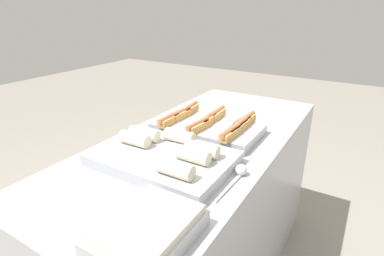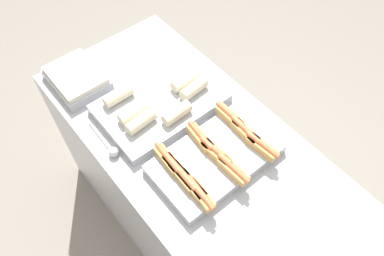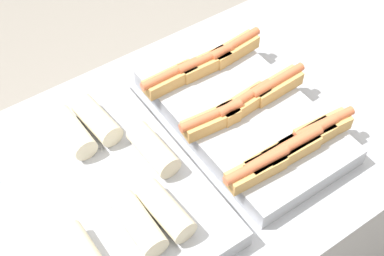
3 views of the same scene
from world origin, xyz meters
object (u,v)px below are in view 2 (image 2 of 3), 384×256
tray_hotdogs (214,158)px  tray_wraps (160,103)px  tray_side_front (77,79)px  serving_spoon_near (111,149)px

tray_hotdogs → tray_wraps: bearing=179.3°
tray_wraps → tray_side_front: 0.44m
tray_wraps → serving_spoon_near: (0.06, -0.30, -0.02)m
tray_wraps → tray_hotdogs: bearing=-0.7°
tray_hotdogs → tray_side_front: 0.79m
serving_spoon_near → tray_side_front: bearing=169.0°
tray_wraps → tray_side_front: size_ratio=1.89×
tray_wraps → tray_side_front: bearing=-149.9°
tray_side_front → serving_spoon_near: (0.44, -0.09, -0.02)m
tray_wraps → serving_spoon_near: size_ratio=2.38×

